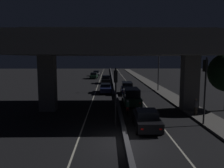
# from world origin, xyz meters

# --- Properties ---
(ground_plane) EXTENTS (200.00, 200.00, 0.00)m
(ground_plane) POSITION_xyz_m (0.00, 0.00, 0.00)
(ground_plane) COLOR black
(lane_line_left_inner) EXTENTS (0.12, 126.00, 0.00)m
(lane_line_left_inner) POSITION_xyz_m (-3.22, 35.00, 0.00)
(lane_line_left_inner) COLOR beige
(lane_line_left_inner) RESTS_ON ground_plane
(lane_line_right_inner) EXTENTS (0.12, 126.00, 0.00)m
(lane_line_right_inner) POSITION_xyz_m (3.22, 35.00, 0.00)
(lane_line_right_inner) COLOR beige
(lane_line_right_inner) RESTS_ON ground_plane
(median_divider) EXTENTS (0.33, 126.00, 0.36)m
(median_divider) POSITION_xyz_m (0.00, 35.00, 0.18)
(median_divider) COLOR #4C4C51
(median_divider) RESTS_ON ground_plane
(sidewalk_right) EXTENTS (2.49, 126.00, 0.16)m
(sidewalk_right) POSITION_xyz_m (7.82, 28.00, 0.08)
(sidewalk_right) COLOR #5B5956
(sidewalk_right) RESTS_ON ground_plane
(elevated_overpass) EXTENTS (20.38, 13.04, 8.64)m
(elevated_overpass) POSITION_xyz_m (0.00, 9.30, 6.61)
(elevated_overpass) COLOR #5B5956
(elevated_overpass) RESTS_ON ground_plane
(traffic_light_left_of_median) EXTENTS (0.30, 0.49, 4.74)m
(traffic_light_left_of_median) POSITION_xyz_m (-0.56, 3.91, 3.23)
(traffic_light_left_of_median) COLOR black
(traffic_light_left_of_median) RESTS_ON ground_plane
(traffic_light_right_of_median) EXTENTS (0.30, 0.49, 5.60)m
(traffic_light_right_of_median) POSITION_xyz_m (6.68, 3.90, 3.80)
(traffic_light_right_of_median) COLOR black
(traffic_light_right_of_median) RESTS_ON ground_plane
(street_lamp) EXTENTS (2.39, 0.32, 8.57)m
(street_lamp) POSITION_xyz_m (6.91, 22.57, 5.04)
(street_lamp) COLOR #2D2D30
(street_lamp) RESTS_ON ground_plane
(car_black_lead) EXTENTS (2.07, 4.72, 1.48)m
(car_black_lead) POSITION_xyz_m (1.86, 3.22, 0.74)
(car_black_lead) COLOR black
(car_black_lead) RESTS_ON ground_plane
(car_dark_green_second) EXTENTS (2.07, 4.58, 2.02)m
(car_dark_green_second) POSITION_xyz_m (1.55, 11.48, 1.06)
(car_dark_green_second) COLOR black
(car_dark_green_second) RESTS_ON ground_plane
(car_dark_blue_third) EXTENTS (2.01, 4.51, 1.86)m
(car_dark_blue_third) POSITION_xyz_m (1.74, 19.65, 0.99)
(car_dark_blue_third) COLOR #141938
(car_dark_blue_third) RESTS_ON ground_plane
(car_dark_blue_lead_oncoming) EXTENTS (1.95, 4.85, 1.46)m
(car_dark_blue_lead_oncoming) POSITION_xyz_m (-1.57, 20.91, 0.77)
(car_dark_blue_lead_oncoming) COLOR #141938
(car_dark_blue_lead_oncoming) RESTS_ON ground_plane
(car_black_second_oncoming) EXTENTS (2.14, 4.12, 1.73)m
(car_black_second_oncoming) POSITION_xyz_m (-1.67, 33.91, 0.90)
(car_black_second_oncoming) COLOR black
(car_black_second_oncoming) RESTS_ON ground_plane
(car_dark_green_third_oncoming) EXTENTS (2.03, 4.66, 1.64)m
(car_dark_green_third_oncoming) POSITION_xyz_m (-4.97, 45.01, 0.84)
(car_dark_green_third_oncoming) COLOR black
(car_dark_green_third_oncoming) RESTS_ON ground_plane
(car_silver_fourth_oncoming) EXTENTS (2.02, 4.76, 1.60)m
(car_silver_fourth_oncoming) POSITION_xyz_m (-4.81, 54.03, 0.83)
(car_silver_fourth_oncoming) COLOR gray
(car_silver_fourth_oncoming) RESTS_ON ground_plane
(motorcycle_red_filtering_near) EXTENTS (0.34, 1.96, 1.38)m
(motorcycle_red_filtering_near) POSITION_xyz_m (0.78, 7.83, 0.59)
(motorcycle_red_filtering_near) COLOR black
(motorcycle_red_filtering_near) RESTS_ON ground_plane
(pedestrian_on_sidewalk) EXTENTS (0.37, 0.37, 1.57)m
(pedestrian_on_sidewalk) POSITION_xyz_m (7.15, 6.62, 0.93)
(pedestrian_on_sidewalk) COLOR #2D261E
(pedestrian_on_sidewalk) RESTS_ON sidewalk_right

